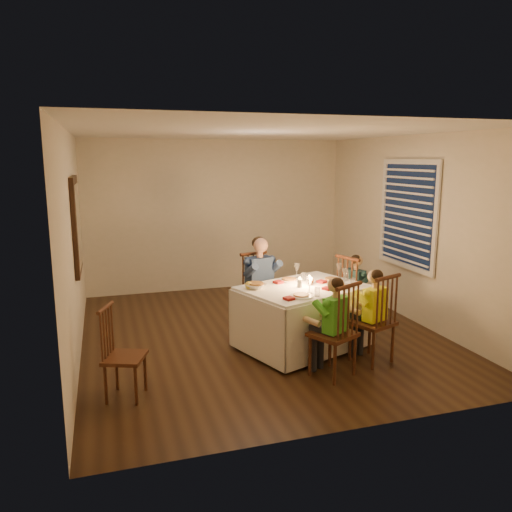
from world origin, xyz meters
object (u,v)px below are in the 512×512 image
object	(u,v)px
adult	(260,329)
child_teal	(355,330)
chair_near_right	(370,361)
chair_extra	(127,397)
serving_bowl	(256,286)
child_green	(332,375)
chair_end	(355,330)
child_yellow	(370,361)
chair_adult	(260,329)
dining_table	(303,304)
chair_near_left	(332,375)

from	to	relation	value
adult	child_teal	distance (m)	1.27
chair_near_right	chair_extra	world-z (taller)	chair_near_right
adult	serving_bowl	bearing A→B (deg)	-126.47
chair_near_right	serving_bowl	size ratio (longest dim) A/B	4.33
chair_near_right	child_green	size ratio (longest dim) A/B	0.96
chair_end	child_yellow	size ratio (longest dim) A/B	0.97
chair_adult	chair_extra	size ratio (longest dim) A/B	1.13
chair_adult	chair_near_right	distance (m)	1.66
adult	child_teal	bearing A→B (deg)	-34.04
chair_extra	serving_bowl	bearing A→B (deg)	-41.77
chair_end	child_teal	distance (m)	0.00
chair_adult	chair_end	bearing A→B (deg)	-34.04
dining_table	child_yellow	world-z (taller)	dining_table
chair_extra	chair_end	bearing A→B (deg)	-49.90
dining_table	chair_end	xyz separation A→B (m)	(0.89, 0.33, -0.54)
chair_end	adult	bearing A→B (deg)	51.37
adult	child_green	bearing A→B (deg)	-94.31
chair_extra	child_green	bearing A→B (deg)	-72.70
dining_table	child_teal	xyz separation A→B (m)	(0.89, 0.33, -0.54)
chair_end	chair_extra	world-z (taller)	chair_end
child_green	chair_adult	bearing A→B (deg)	-107.03
chair_near_left	child_yellow	bearing A→B (deg)	172.77
child_yellow	chair_extra	bearing A→B (deg)	-19.75
chair_extra	chair_near_right	bearing A→B (deg)	-67.44
chair_near_left	child_green	xyz separation A→B (m)	(0.00, 0.00, 0.00)
dining_table	child_teal	distance (m)	1.10
chair_near_right	serving_bowl	xyz separation A→B (m)	(-1.15, 0.73, 0.79)
chair_adult	child_yellow	distance (m)	1.66
child_yellow	serving_bowl	distance (m)	1.58
chair_near_left	serving_bowl	world-z (taller)	serving_bowl
child_teal	serving_bowl	xyz separation A→B (m)	(-1.47, -0.25, 0.79)
adult	child_teal	world-z (taller)	adult
chair_near_left	child_teal	distance (m)	1.50
dining_table	chair_near_right	distance (m)	1.02
chair_near_left	child_yellow	size ratio (longest dim) A/B	0.97
child_yellow	chair_near_right	bearing A→B (deg)	180.00
dining_table	chair_adult	xyz separation A→B (m)	(-0.30, 0.76, -0.54)
adult	child_green	distance (m)	1.64
dining_table	chair_extra	distance (m)	2.33
dining_table	child_green	distance (m)	1.02
chair_near_right	child_yellow	xyz separation A→B (m)	(0.00, 0.00, 0.00)
chair_end	child_teal	bearing A→B (deg)	-0.00
chair_near_left	child_green	distance (m)	0.00
chair_near_right	child_teal	bearing A→B (deg)	-129.58
chair_near_right	chair_end	distance (m)	1.03
chair_extra	child_green	world-z (taller)	child_green
adult	child_yellow	distance (m)	1.66
child_yellow	chair_adult	bearing A→B (deg)	-79.54
chair_end	child_yellow	bearing A→B (deg)	142.94
chair_end	chair_adult	bearing A→B (deg)	51.37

